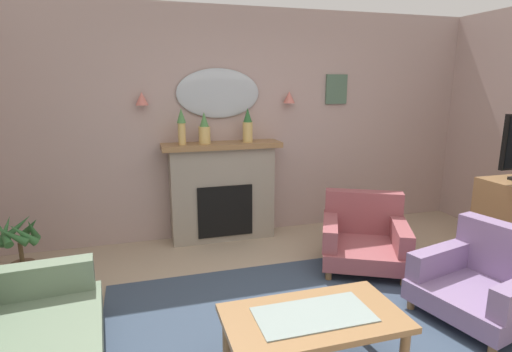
# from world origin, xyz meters

# --- Properties ---
(wall_back) EXTENTS (6.90, 0.10, 2.68)m
(wall_back) POSITION_xyz_m (0.00, 2.50, 1.34)
(wall_back) COLOR #B29993
(wall_back) RESTS_ON ground
(patterned_rug) EXTENTS (3.20, 2.40, 0.01)m
(patterned_rug) POSITION_xyz_m (0.00, 0.20, 0.01)
(patterned_rug) COLOR #38475B
(patterned_rug) RESTS_ON ground
(fireplace) EXTENTS (1.36, 0.36, 1.16)m
(fireplace) POSITION_xyz_m (-0.32, 2.28, 0.57)
(fireplace) COLOR gray
(fireplace) RESTS_ON ground
(mantel_vase_centre) EXTENTS (0.10, 0.10, 0.40)m
(mantel_vase_centre) POSITION_xyz_m (-0.77, 2.25, 1.38)
(mantel_vase_centre) COLOR tan
(mantel_vase_centre) RESTS_ON fireplace
(mantel_vase_right) EXTENTS (0.13, 0.13, 0.35)m
(mantel_vase_right) POSITION_xyz_m (-0.52, 2.25, 1.31)
(mantel_vase_right) COLOR tan
(mantel_vase_right) RESTS_ON fireplace
(mantel_vase_left) EXTENTS (0.12, 0.12, 0.39)m
(mantel_vase_left) POSITION_xyz_m (-0.02, 2.25, 1.34)
(mantel_vase_left) COLOR tan
(mantel_vase_left) RESTS_ON fireplace
(wall_mirror) EXTENTS (0.96, 0.06, 0.56)m
(wall_mirror) POSITION_xyz_m (-0.32, 2.42, 1.71)
(wall_mirror) COLOR #B2BCC6
(wall_sconce_left) EXTENTS (0.14, 0.14, 0.14)m
(wall_sconce_left) POSITION_xyz_m (-1.17, 2.37, 1.66)
(wall_sconce_left) COLOR #D17066
(wall_sconce_right) EXTENTS (0.14, 0.14, 0.14)m
(wall_sconce_right) POSITION_xyz_m (0.53, 2.37, 1.66)
(wall_sconce_right) COLOR #D17066
(framed_picture) EXTENTS (0.28, 0.03, 0.36)m
(framed_picture) POSITION_xyz_m (1.18, 2.43, 1.75)
(framed_picture) COLOR #4C6B56
(coffee_table) EXTENTS (1.10, 0.60, 0.45)m
(coffee_table) POSITION_xyz_m (-0.28, -0.21, 0.38)
(coffee_table) COLOR olive
(coffee_table) RESTS_ON ground
(armchair_in_corner) EXTENTS (1.08, 1.09, 0.71)m
(armchair_in_corner) POSITION_xyz_m (0.91, 1.18, 0.31)
(armchair_in_corner) COLOR #934C51
(armchair_in_corner) RESTS_ON ground
(armchair_beside_couch) EXTENTS (0.98, 0.97, 0.71)m
(armchair_beside_couch) POSITION_xyz_m (1.33, 0.06, 0.31)
(armchair_beside_couch) COLOR gray
(armchair_beside_couch) RESTS_ON ground
(potted_plant_small_fern) EXTENTS (0.42, 0.42, 0.64)m
(potted_plant_small_fern) POSITION_xyz_m (-2.35, 1.75, 0.34)
(potted_plant_small_fern) COLOR brown
(potted_plant_small_fern) RESTS_ON ground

